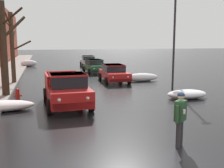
% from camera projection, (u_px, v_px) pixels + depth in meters
% --- Properties ---
extents(ground_plane, '(200.00, 200.00, 0.00)m').
position_uv_depth(ground_plane, '(164.00, 164.00, 7.41)').
color(ground_plane, black).
extents(left_sidewalk_slab, '(3.01, 80.00, 0.14)m').
position_uv_depth(left_sidewalk_slab, '(1.00, 80.00, 22.98)').
color(left_sidewalk_slab, gray).
rests_on(left_sidewalk_slab, ground).
extents(snow_bank_near_corner_left, '(2.04, 1.04, 0.83)m').
position_uv_depth(snow_bank_near_corner_left, '(28.00, 63.00, 35.38)').
color(snow_bank_near_corner_left, white).
rests_on(snow_bank_near_corner_left, ground).
extents(snow_bank_along_left_kerb, '(2.41, 1.35, 0.53)m').
position_uv_depth(snow_bank_along_left_kerb, '(186.00, 94.00, 15.76)').
color(snow_bank_along_left_kerb, white).
rests_on(snow_bank_along_left_kerb, ground).
extents(snow_bank_mid_block_left, '(2.94, 1.22, 0.48)m').
position_uv_depth(snow_bank_mid_block_left, '(2.00, 106.00, 12.94)').
color(snow_bank_mid_block_left, white).
rests_on(snow_bank_mid_block_left, ground).
extents(snow_bank_near_corner_right, '(3.00, 0.91, 0.67)m').
position_uv_depth(snow_bank_near_corner_right, '(142.00, 77.00, 22.42)').
color(snow_bank_near_corner_right, white).
rests_on(snow_bank_near_corner_right, ground).
extents(bare_tree_second_along_sidewalk, '(2.13, 3.03, 5.57)m').
position_uv_depth(bare_tree_second_along_sidewalk, '(4.00, 47.00, 15.69)').
color(bare_tree_second_along_sidewalk, '#382B1E').
rests_on(bare_tree_second_along_sidewalk, ground).
extents(bare_tree_mid_block, '(2.48, 3.67, 5.47)m').
position_uv_depth(bare_tree_mid_block, '(12.00, 45.00, 20.63)').
color(bare_tree_mid_block, '#423323').
rests_on(bare_tree_mid_block, ground).
extents(pickup_truck_red_approaching_near_lane, '(2.29, 4.99, 1.76)m').
position_uv_depth(pickup_truck_red_approaching_near_lane, '(67.00, 89.00, 13.74)').
color(pickup_truck_red_approaching_near_lane, red).
rests_on(pickup_truck_red_approaching_near_lane, ground).
extents(sedan_red_parked_kerbside_close, '(2.07, 4.31, 1.42)m').
position_uv_depth(sedan_red_parked_kerbside_close, '(114.00, 73.00, 21.99)').
color(sedan_red_parked_kerbside_close, red).
rests_on(sedan_red_parked_kerbside_close, ground).
extents(sedan_green_parked_kerbside_mid, '(2.12, 4.00, 1.42)m').
position_uv_depth(sedan_green_parked_kerbside_mid, '(94.00, 66.00, 28.03)').
color(sedan_green_parked_kerbside_mid, '#1E5633').
rests_on(sedan_green_parked_kerbside_mid, ground).
extents(sedan_silver_parked_far_down_block, '(2.05, 4.41, 1.42)m').
position_uv_depth(sedan_silver_parked_far_down_block, '(88.00, 61.00, 34.64)').
color(sedan_silver_parked_far_down_block, '#B7B7BC').
rests_on(sedan_silver_parked_far_down_block, ground).
extents(pedestrian_with_coffee, '(0.55, 0.55, 1.76)m').
position_uv_depth(pedestrian_with_coffee, '(180.00, 115.00, 8.42)').
color(pedestrian_with_coffee, '#2D2D33').
rests_on(pedestrian_with_coffee, ground).
extents(fire_hydrant, '(0.42, 0.22, 0.71)m').
position_uv_depth(fire_hydrant, '(18.00, 95.00, 15.05)').
color(fire_hydrant, '#B21E19').
rests_on(fire_hydrant, ground).
extents(street_lamp_post, '(0.44, 0.24, 6.65)m').
position_uv_depth(street_lamp_post, '(174.00, 35.00, 18.02)').
color(street_lamp_post, '#28282D').
rests_on(street_lamp_post, ground).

